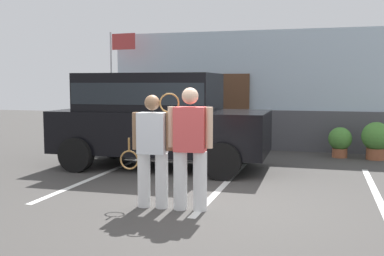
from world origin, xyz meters
TOP-DOWN VIEW (x-y plane):
  - ground_plane at (0.00, 0.00)m, footprint 40.00×40.00m
  - parking_stripe_0 at (-2.51, 1.50)m, footprint 0.12×4.40m
  - parking_stripe_1 at (0.07, 1.50)m, footprint 0.12×4.40m
  - parking_stripe_2 at (2.65, 1.50)m, footprint 0.12×4.40m
  - house_frontage at (-0.01, 6.24)m, footprint 8.39×0.40m
  - parked_suv at (-1.73, 2.79)m, footprint 4.64×2.24m
  - tennis_player_man at (-0.65, -0.30)m, footprint 0.88×0.28m
  - tennis_player_woman at (-0.07, -0.29)m, footprint 0.79×0.30m
  - potted_plant_by_porch at (2.19, 5.28)m, footprint 0.57×0.57m
  - potted_plant_secondary at (3.02, 5.19)m, footprint 0.69×0.69m
  - flag_pole at (-3.94, 5.50)m, footprint 0.80×0.11m

SIDE VIEW (x-z plane):
  - ground_plane at x=0.00m, z-range 0.00..0.00m
  - parking_stripe_0 at x=-2.51m, z-range 0.00..0.01m
  - parking_stripe_1 at x=0.07m, z-range 0.00..0.01m
  - parking_stripe_2 at x=2.65m, z-range 0.00..0.01m
  - potted_plant_by_porch at x=2.19m, z-range 0.04..0.80m
  - potted_plant_secondary at x=3.02m, z-range 0.05..0.96m
  - tennis_player_man at x=-0.65m, z-range 0.03..1.70m
  - tennis_player_woman at x=-0.07m, z-range 0.04..1.82m
  - parked_suv at x=-1.73m, z-range 0.12..2.17m
  - house_frontage at x=-0.01m, z-range -0.10..3.18m
  - flag_pole at x=-3.94m, z-range 0.62..3.91m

